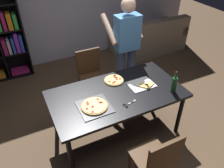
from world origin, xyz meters
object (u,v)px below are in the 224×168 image
Objects in this scene: dining_table at (117,97)px; wine_bottle at (174,84)px; couch at (149,40)px; pepperoni_pizza_on_tray at (94,106)px; chair_near_camera at (157,159)px; kitchen_scissors at (128,104)px; person_serving_pizza at (126,45)px; chair_far_side at (91,72)px; second_pizza_plain at (114,80)px.

dining_table is 0.78m from wine_bottle.
couch reaches higher than pepperoni_pizza_on_tray.
wine_bottle is at bearing -23.64° from dining_table.
pepperoni_pizza_on_tray is (-0.38, -0.13, 0.08)m from dining_table.
chair_near_camera is 0.74m from kitchen_scissors.
pepperoni_pizza_on_tray is at bearing -136.66° from person_serving_pizza.
wine_bottle is at bearing -82.10° from person_serving_pizza.
dining_table is 0.41m from pepperoni_pizza_on_tray.
pepperoni_pizza_on_tray is (-0.38, 0.84, 0.25)m from chair_near_camera.
wine_bottle is (0.69, -0.30, 0.19)m from dining_table.
chair_far_side is 1.26m from kitchen_scissors.
wine_bottle is at bearing -9.21° from pepperoni_pizza_on_tray.
pepperoni_pizza_on_tray reaches higher than dining_table.
person_serving_pizza is (0.55, 1.71, 0.49)m from chair_near_camera.
kitchen_scissors is at bearing -89.34° from chair_far_side.
person_serving_pizza reaches higher than chair_far_side.
kitchen_scissors is at bearing 177.30° from wine_bottle.
couch is 1.96m from person_serving_pizza.
chair_far_side is 0.75m from second_pizza_plain.
chair_near_camera is 1.93m from chair_far_side.
chair_far_side is at bearing 158.11° from person_serving_pizza.
wine_bottle is 1.12× the size of second_pizza_plain.
kitchen_scissors is (-0.53, -1.02, -0.24)m from person_serving_pizza.
chair_near_camera reaches higher than dining_table.
wine_bottle is at bearing -2.70° from kitchen_scissors.
chair_near_camera is 0.53× the size of couch.
chair_near_camera is at bearing -90.00° from chair_far_side.
second_pizza_plain is (-1.81, -1.72, 0.46)m from couch.
chair_near_camera is at bearing -90.00° from dining_table.
dining_table is at bearing 90.00° from chair_near_camera.
pepperoni_pizza_on_tray is 1.09m from wine_bottle.
couch is 3.15m from pepperoni_pizza_on_tray.
chair_far_side is (0.00, 0.97, -0.17)m from dining_table.
wine_bottle reaches higher than chair_far_side.
pepperoni_pizza_on_tray is (-0.38, -1.10, 0.25)m from chair_far_side.
chair_near_camera is (-0.00, -0.97, -0.17)m from dining_table.
dining_table is 0.28m from kitchen_scissors.
dining_table is at bearing -126.28° from person_serving_pizza.
chair_far_side is at bearing 97.39° from second_pizza_plain.
pepperoni_pizza_on_tray is at bearing -109.13° from chair_far_side.
second_pizza_plain is at bearing -82.61° from chair_far_side.
second_pizza_plain is (0.09, 1.24, 0.25)m from chair_near_camera.
pepperoni_pizza_on_tray is (-2.28, -2.12, 0.46)m from couch.
pepperoni_pizza_on_tray is at bearing 160.20° from kitchen_scissors.
chair_far_side is (0.00, 1.93, 0.00)m from chair_near_camera.
wine_bottle is at bearing -43.52° from second_pizza_plain.
couch is at bearing 42.52° from person_serving_pizza.
chair_near_camera is 1.86m from person_serving_pizza.
wine_bottle is (-1.21, -2.29, 0.57)m from couch.
person_serving_pizza is at bearing 62.34° from kitchen_scissors.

